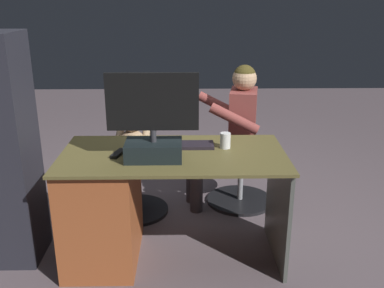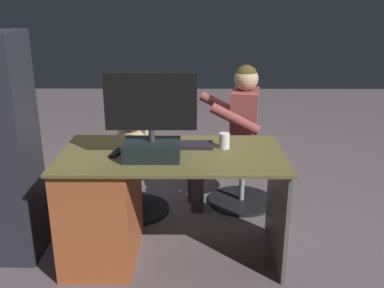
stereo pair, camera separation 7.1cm
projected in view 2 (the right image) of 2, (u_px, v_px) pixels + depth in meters
The scene contains 11 objects.
ground_plane at pixel (176, 228), 3.22m from camera, with size 10.00×10.00×0.00m, color #615359.
desk at pixel (115, 203), 2.77m from camera, with size 1.38×0.71×0.72m.
monitor at pixel (151, 132), 2.52m from camera, with size 0.53×0.22×0.51m.
keyboard at pixel (180, 145), 2.76m from camera, with size 0.42×0.14×0.02m, color black.
computer_mouse at pixel (133, 144), 2.77m from camera, with size 0.06×0.10×0.04m, color #2F2B27.
cup at pixel (224, 141), 2.72m from camera, with size 0.07×0.07×0.10m, color white.
tv_remote at pixel (117, 153), 2.63m from camera, with size 0.04×0.15×0.02m, color black.
office_chair_teddy at pixel (135, 180), 3.39m from camera, with size 0.52×0.52×0.47m.
teddy_bear at pixel (134, 134), 3.28m from camera, with size 0.26×0.26×0.37m.
visitor_chair at pixel (242, 174), 3.54m from camera, with size 0.55×0.55×0.47m.
person at pixel (233, 125), 3.38m from camera, with size 0.57×0.53×1.14m.
Camera 2 is at (-0.14, 2.83, 1.64)m, focal length 40.66 mm.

